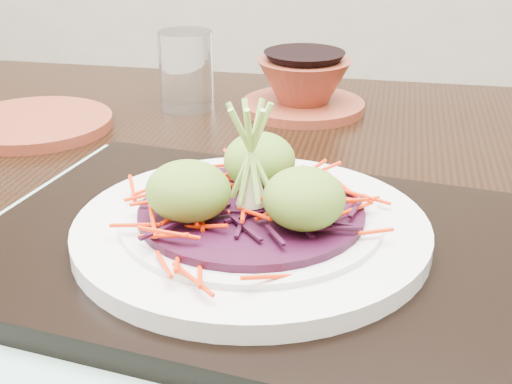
# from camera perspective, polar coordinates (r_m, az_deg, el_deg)

# --- Properties ---
(dining_table) EXTENTS (1.30, 0.90, 0.79)m
(dining_table) POSITION_cam_1_polar(r_m,az_deg,el_deg) (0.61, 1.37, -10.77)
(dining_table) COLOR black
(dining_table) RESTS_ON ground
(placemat) EXTENTS (0.47, 0.40, 0.00)m
(placemat) POSITION_cam_1_polar(r_m,az_deg,el_deg) (0.49, -0.36, -5.65)
(placemat) COLOR #85AC9E
(placemat) RESTS_ON dining_table
(serving_tray) EXTENTS (0.41, 0.34, 0.02)m
(serving_tray) POSITION_cam_1_polar(r_m,az_deg,el_deg) (0.48, -0.37, -4.61)
(serving_tray) COLOR black
(serving_tray) RESTS_ON placemat
(white_plate) EXTENTS (0.24, 0.24, 0.02)m
(white_plate) POSITION_cam_1_polar(r_m,az_deg,el_deg) (0.48, -0.37, -2.92)
(white_plate) COLOR silver
(white_plate) RESTS_ON serving_tray
(cabbage_bed) EXTENTS (0.15, 0.15, 0.01)m
(cabbage_bed) POSITION_cam_1_polar(r_m,az_deg,el_deg) (0.47, -0.38, -1.61)
(cabbage_bed) COLOR #340A20
(cabbage_bed) RESTS_ON white_plate
(carrot_julienne) EXTENTS (0.18, 0.18, 0.01)m
(carrot_julienne) POSITION_cam_1_polar(r_m,az_deg,el_deg) (0.47, -0.38, -0.81)
(carrot_julienne) COLOR red
(carrot_julienne) RESTS_ON cabbage_bed
(guacamole_scoops) EXTENTS (0.13, 0.12, 0.04)m
(guacamole_scoops) POSITION_cam_1_polar(r_m,az_deg,el_deg) (0.46, -0.40, 0.72)
(guacamole_scoops) COLOR #567D25
(guacamole_scoops) RESTS_ON cabbage_bed
(scallion_garnish) EXTENTS (0.05, 0.05, 0.08)m
(scallion_garnish) POSITION_cam_1_polar(r_m,az_deg,el_deg) (0.46, -0.39, 2.84)
(scallion_garnish) COLOR #93C54E
(scallion_garnish) RESTS_ON cabbage_bed
(terracotta_side_plate) EXTENTS (0.19, 0.19, 0.01)m
(terracotta_side_plate) POSITION_cam_1_polar(r_m,az_deg,el_deg) (0.78, -17.32, 5.26)
(terracotta_side_plate) COLOR maroon
(terracotta_side_plate) RESTS_ON dining_table
(water_glass) EXTENTS (0.07, 0.07, 0.09)m
(water_glass) POSITION_cam_1_polar(r_m,az_deg,el_deg) (0.81, -5.59, 9.66)
(water_glass) COLOR white
(water_glass) RESTS_ON dining_table
(terracotta_bowl_set) EXTENTS (0.17, 0.17, 0.06)m
(terracotta_bowl_set) POSITION_cam_1_polar(r_m,az_deg,el_deg) (0.80, 3.82, 8.30)
(terracotta_bowl_set) COLOR maroon
(terracotta_bowl_set) RESTS_ON dining_table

